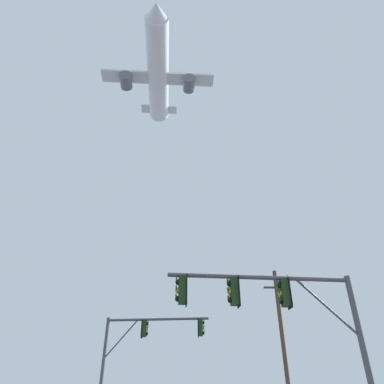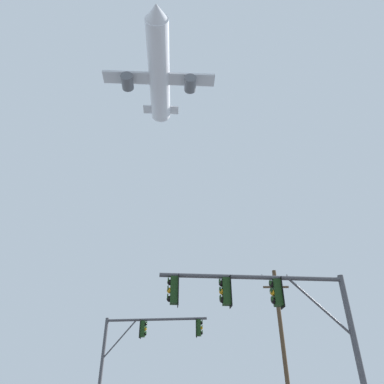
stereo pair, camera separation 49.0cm
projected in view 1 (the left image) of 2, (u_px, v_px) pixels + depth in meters
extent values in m
cylinder|color=#4C4C51|center=(365.00, 366.00, 11.44)|extent=(0.20, 0.20, 5.87)
cylinder|color=#4C4C51|center=(258.00, 278.00, 12.59)|extent=(6.46, 0.79, 0.15)
cylinder|color=#4C4C51|center=(325.00, 307.00, 12.30)|extent=(2.00, 0.28, 1.96)
cube|color=#193814|center=(181.00, 290.00, 12.08)|extent=(0.29, 0.34, 0.90)
cylinder|color=#193814|center=(181.00, 276.00, 12.35)|extent=(0.05, 0.05, 0.12)
cube|color=black|center=(185.00, 290.00, 12.09)|extent=(0.07, 0.46, 1.04)
sphere|color=black|center=(177.00, 282.00, 12.21)|extent=(0.20, 0.20, 0.20)
cylinder|color=#193814|center=(175.00, 280.00, 12.23)|extent=(0.06, 0.21, 0.21)
sphere|color=orange|center=(177.00, 290.00, 12.06)|extent=(0.20, 0.20, 0.20)
cylinder|color=#193814|center=(175.00, 289.00, 12.09)|extent=(0.06, 0.21, 0.21)
sphere|color=black|center=(176.00, 299.00, 11.92)|extent=(0.20, 0.20, 0.20)
cylinder|color=#193814|center=(175.00, 297.00, 11.94)|extent=(0.06, 0.21, 0.21)
cube|color=#193814|center=(233.00, 292.00, 12.24)|extent=(0.29, 0.34, 0.90)
cylinder|color=#193814|center=(232.00, 277.00, 12.50)|extent=(0.05, 0.05, 0.12)
cube|color=black|center=(237.00, 292.00, 12.25)|extent=(0.07, 0.46, 1.04)
sphere|color=black|center=(228.00, 284.00, 12.37)|extent=(0.20, 0.20, 0.20)
cylinder|color=#193814|center=(226.00, 282.00, 12.39)|extent=(0.06, 0.21, 0.21)
sphere|color=orange|center=(229.00, 292.00, 12.22)|extent=(0.20, 0.20, 0.20)
cylinder|color=#193814|center=(227.00, 290.00, 12.25)|extent=(0.06, 0.21, 0.21)
sphere|color=black|center=(229.00, 300.00, 12.08)|extent=(0.20, 0.20, 0.20)
cylinder|color=#193814|center=(227.00, 298.00, 12.10)|extent=(0.06, 0.21, 0.21)
cube|color=#193814|center=(283.00, 293.00, 12.40)|extent=(0.29, 0.34, 0.90)
cylinder|color=#193814|center=(281.00, 279.00, 12.66)|extent=(0.05, 0.05, 0.12)
cube|color=black|center=(287.00, 293.00, 12.41)|extent=(0.07, 0.46, 1.04)
sphere|color=black|center=(278.00, 285.00, 12.52)|extent=(0.20, 0.20, 0.20)
cylinder|color=#193814|center=(276.00, 284.00, 12.55)|extent=(0.06, 0.21, 0.21)
sphere|color=orange|center=(279.00, 293.00, 12.38)|extent=(0.20, 0.20, 0.20)
cylinder|color=#193814|center=(277.00, 292.00, 12.40)|extent=(0.06, 0.21, 0.21)
sphere|color=black|center=(280.00, 302.00, 12.23)|extent=(0.20, 0.20, 0.20)
cylinder|color=#193814|center=(278.00, 300.00, 12.26)|extent=(0.06, 0.21, 0.21)
cylinder|color=#4C4C51|center=(100.00, 378.00, 20.01)|extent=(0.20, 0.20, 6.48)
cylinder|color=#4C4C51|center=(156.00, 319.00, 21.39)|extent=(6.06, 0.69, 0.15)
cylinder|color=#4C4C51|center=(120.00, 339.00, 21.00)|extent=(1.88, 0.25, 2.17)
cube|color=#193814|center=(199.00, 328.00, 20.94)|extent=(0.29, 0.34, 0.90)
cylinder|color=#193814|center=(199.00, 319.00, 21.20)|extent=(0.05, 0.05, 0.12)
cube|color=black|center=(197.00, 328.00, 20.95)|extent=(0.06, 0.46, 1.04)
sphere|color=black|center=(201.00, 323.00, 21.07)|extent=(0.20, 0.20, 0.20)
cylinder|color=#193814|center=(202.00, 322.00, 21.09)|extent=(0.06, 0.21, 0.21)
sphere|color=orange|center=(201.00, 328.00, 20.92)|extent=(0.20, 0.20, 0.20)
cylinder|color=#193814|center=(203.00, 327.00, 20.95)|extent=(0.06, 0.21, 0.21)
sphere|color=black|center=(201.00, 333.00, 20.78)|extent=(0.20, 0.20, 0.20)
cylinder|color=#193814|center=(203.00, 332.00, 20.80)|extent=(0.06, 0.21, 0.21)
cube|color=#193814|center=(143.00, 329.00, 21.18)|extent=(0.29, 0.34, 0.90)
cylinder|color=#193814|center=(143.00, 320.00, 21.44)|extent=(0.05, 0.05, 0.12)
cube|color=black|center=(140.00, 329.00, 21.19)|extent=(0.06, 0.46, 1.04)
sphere|color=black|center=(145.00, 324.00, 21.31)|extent=(0.20, 0.20, 0.20)
cylinder|color=#193814|center=(147.00, 323.00, 21.33)|extent=(0.06, 0.21, 0.21)
sphere|color=orange|center=(145.00, 329.00, 21.16)|extent=(0.20, 0.20, 0.20)
cylinder|color=#193814|center=(146.00, 328.00, 21.19)|extent=(0.06, 0.21, 0.21)
sphere|color=black|center=(145.00, 334.00, 21.02)|extent=(0.20, 0.20, 0.20)
cylinder|color=#193814|center=(146.00, 333.00, 21.04)|extent=(0.06, 0.21, 0.21)
cylinder|color=brown|center=(282.00, 348.00, 23.40)|extent=(0.28, 0.28, 10.32)
cube|color=brown|center=(274.00, 278.00, 25.82)|extent=(2.20, 0.12, 0.12)
cube|color=brown|center=(275.00, 288.00, 25.45)|extent=(1.80, 0.12, 0.12)
cylinder|color=gray|center=(261.00, 276.00, 25.87)|extent=(0.10, 0.10, 0.18)
cylinder|color=gray|center=(286.00, 276.00, 25.88)|extent=(0.10, 0.10, 0.18)
cylinder|color=white|center=(157.00, 73.00, 55.48)|extent=(4.35, 18.52, 3.26)
cone|color=white|center=(155.00, 11.00, 46.77)|extent=(3.23, 2.42, 3.10)
cone|color=white|center=(158.00, 118.00, 64.10)|extent=(2.89, 2.20, 2.77)
cube|color=silver|center=(157.00, 78.00, 55.66)|extent=(17.44, 3.27, 0.37)
cylinder|color=#595B60|center=(188.00, 84.00, 55.42)|extent=(1.98, 2.55, 1.84)
cylinder|color=#595B60|center=(125.00, 81.00, 54.89)|extent=(1.98, 2.55, 1.84)
cube|color=navy|center=(158.00, 102.00, 63.22)|extent=(0.41, 2.87, 3.88)
cube|color=silver|center=(158.00, 109.00, 62.60)|extent=(6.22, 2.20, 0.20)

